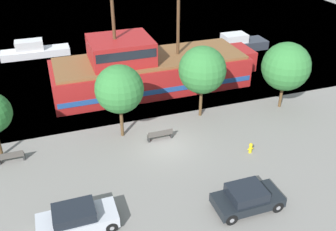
{
  "coord_description": "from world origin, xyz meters",
  "views": [
    {
      "loc": [
        -6.98,
        -20.93,
        15.37
      ],
      "look_at": [
        0.89,
        2.0,
        1.2
      ],
      "focal_mm": 40.0,
      "sensor_mm": 36.0,
      "label": 1
    }
  ],
  "objects_px": {
    "moored_boat_outer": "(237,44)",
    "bench_promenade_west": "(160,135)",
    "moored_boat_dockside": "(34,50)",
    "pirate_ship": "(148,69)",
    "fire_hydrant": "(251,148)",
    "bench_promenade_east": "(11,157)",
    "parked_car_curb_front": "(77,219)",
    "parked_car_curb_mid": "(247,198)"
  },
  "relations": [
    {
      "from": "moored_boat_dockside",
      "to": "parked_car_curb_front",
      "type": "relative_size",
      "value": 1.75
    },
    {
      "from": "parked_car_curb_front",
      "to": "fire_hydrant",
      "type": "bearing_deg",
      "value": 14.31
    },
    {
      "from": "pirate_ship",
      "to": "bench_promenade_west",
      "type": "xyz_separation_m",
      "value": [
        -1.66,
        -8.74,
        -1.39
      ]
    },
    {
      "from": "moored_boat_outer",
      "to": "bench_promenade_east",
      "type": "bearing_deg",
      "value": -149.63
    },
    {
      "from": "parked_car_curb_mid",
      "to": "moored_boat_outer",
      "type": "bearing_deg",
      "value": 63.26
    },
    {
      "from": "moored_boat_outer",
      "to": "bench_promenade_west",
      "type": "distance_m",
      "value": 20.67
    },
    {
      "from": "pirate_ship",
      "to": "parked_car_curb_front",
      "type": "bearing_deg",
      "value": -118.74
    },
    {
      "from": "parked_car_curb_front",
      "to": "bench_promenade_east",
      "type": "distance_m",
      "value": 8.13
    },
    {
      "from": "moored_boat_dockside",
      "to": "bench_promenade_east",
      "type": "height_order",
      "value": "moored_boat_dockside"
    },
    {
      "from": "moored_boat_dockside",
      "to": "bench_promenade_east",
      "type": "relative_size",
      "value": 4.38
    },
    {
      "from": "pirate_ship",
      "to": "bench_promenade_east",
      "type": "height_order",
      "value": "pirate_ship"
    },
    {
      "from": "moored_boat_dockside",
      "to": "parked_car_curb_mid",
      "type": "distance_m",
      "value": 30.55
    },
    {
      "from": "moored_boat_dockside",
      "to": "bench_promenade_east",
      "type": "distance_m",
      "value": 19.87
    },
    {
      "from": "bench_promenade_east",
      "to": "bench_promenade_west",
      "type": "distance_m",
      "value": 10.25
    },
    {
      "from": "parked_car_curb_front",
      "to": "moored_boat_dockside",
      "type": "bearing_deg",
      "value": 92.86
    },
    {
      "from": "moored_boat_outer",
      "to": "fire_hydrant",
      "type": "bearing_deg",
      "value": -115.3
    },
    {
      "from": "moored_boat_outer",
      "to": "fire_hydrant",
      "type": "relative_size",
      "value": 8.93
    },
    {
      "from": "bench_promenade_west",
      "to": "moored_boat_dockside",
      "type": "bearing_deg",
      "value": 111.7
    },
    {
      "from": "bench_promenade_west",
      "to": "fire_hydrant",
      "type": "bearing_deg",
      "value": -33.19
    },
    {
      "from": "pirate_ship",
      "to": "parked_car_curb_front",
      "type": "height_order",
      "value": "pirate_ship"
    },
    {
      "from": "moored_boat_dockside",
      "to": "fire_hydrant",
      "type": "bearing_deg",
      "value": -60.52
    },
    {
      "from": "pirate_ship",
      "to": "moored_boat_outer",
      "type": "distance_m",
      "value": 14.07
    },
    {
      "from": "moored_boat_dockside",
      "to": "bench_promenade_west",
      "type": "bearing_deg",
      "value": -68.3
    },
    {
      "from": "parked_car_curb_mid",
      "to": "fire_hydrant",
      "type": "relative_size",
      "value": 5.07
    },
    {
      "from": "parked_car_curb_front",
      "to": "bench_promenade_east",
      "type": "bearing_deg",
      "value": 115.12
    },
    {
      "from": "moored_boat_dockside",
      "to": "parked_car_curb_mid",
      "type": "xyz_separation_m",
      "value": [
        10.65,
        -28.64,
        0.03
      ]
    },
    {
      "from": "parked_car_curb_front",
      "to": "moored_boat_outer",
      "type": "bearing_deg",
      "value": 45.92
    },
    {
      "from": "pirate_ship",
      "to": "moored_boat_outer",
      "type": "relative_size",
      "value": 2.78
    },
    {
      "from": "fire_hydrant",
      "to": "bench_promenade_west",
      "type": "distance_m",
      "value": 6.49
    },
    {
      "from": "moored_boat_dockside",
      "to": "moored_boat_outer",
      "type": "height_order",
      "value": "moored_boat_outer"
    },
    {
      "from": "pirate_ship",
      "to": "moored_boat_dockside",
      "type": "xyz_separation_m",
      "value": [
        -9.8,
        11.71,
        -1.15
      ]
    },
    {
      "from": "moored_boat_dockside",
      "to": "parked_car_curb_mid",
      "type": "relative_size",
      "value": 1.89
    },
    {
      "from": "fire_hydrant",
      "to": "bench_promenade_west",
      "type": "relative_size",
      "value": 0.42
    },
    {
      "from": "moored_boat_outer",
      "to": "bench_promenade_west",
      "type": "height_order",
      "value": "moored_boat_outer"
    },
    {
      "from": "bench_promenade_west",
      "to": "moored_boat_outer",
      "type": "bearing_deg",
      "value": 46.58
    },
    {
      "from": "moored_boat_outer",
      "to": "parked_car_curb_mid",
      "type": "height_order",
      "value": "moored_boat_outer"
    },
    {
      "from": "fire_hydrant",
      "to": "bench_promenade_east",
      "type": "height_order",
      "value": "bench_promenade_east"
    },
    {
      "from": "moored_boat_dockside",
      "to": "parked_car_curb_mid",
      "type": "bearing_deg",
      "value": -69.59
    },
    {
      "from": "parked_car_curb_mid",
      "to": "bench_promenade_west",
      "type": "relative_size",
      "value": 2.11
    },
    {
      "from": "moored_boat_outer",
      "to": "bench_promenade_west",
      "type": "xyz_separation_m",
      "value": [
        -14.2,
        -15.01,
        -0.27
      ]
    },
    {
      "from": "moored_boat_dockside",
      "to": "parked_car_curb_front",
      "type": "height_order",
      "value": "moored_boat_dockside"
    },
    {
      "from": "moored_boat_dockside",
      "to": "pirate_ship",
      "type": "bearing_deg",
      "value": -50.08
    }
  ]
}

